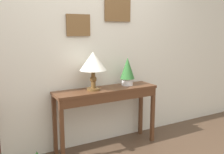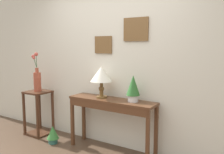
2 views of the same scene
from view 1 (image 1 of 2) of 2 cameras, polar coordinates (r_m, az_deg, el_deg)
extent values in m
cube|color=silver|center=(3.31, -5.43, 8.29)|extent=(9.00, 0.10, 2.80)
cube|color=brown|center=(3.19, -7.60, 11.53)|extent=(0.31, 0.02, 0.26)
cube|color=#6EA184|center=(3.19, -7.57, 11.54)|extent=(0.25, 0.01, 0.21)
cube|color=brown|center=(3.45, 1.31, 15.16)|extent=(0.38, 0.02, 0.33)
cube|color=#68A58F|center=(3.44, 1.35, 15.16)|extent=(0.31, 0.01, 0.26)
cube|color=#56331E|center=(3.22, -1.30, -2.90)|extent=(1.35, 0.35, 0.03)
cube|color=#56331E|center=(3.10, 0.02, -4.69)|extent=(1.29, 0.03, 0.10)
cube|color=#56331E|center=(2.98, -11.25, -12.29)|extent=(0.04, 0.04, 0.76)
cube|color=#56331E|center=(3.55, 9.13, -8.41)|extent=(0.04, 0.04, 0.76)
cube|color=#56331E|center=(3.23, -12.80, -10.51)|extent=(0.04, 0.04, 0.76)
cube|color=#56331E|center=(3.77, 6.49, -7.24)|extent=(0.04, 0.04, 0.76)
cylinder|color=brown|center=(3.13, -4.22, -2.73)|extent=(0.16, 0.16, 0.02)
cylinder|color=brown|center=(3.12, -4.23, -1.50)|extent=(0.06, 0.06, 0.11)
sphere|color=brown|center=(3.11, -4.25, -0.50)|extent=(0.08, 0.08, 0.08)
cylinder|color=brown|center=(3.10, -4.26, 0.52)|extent=(0.05, 0.05, 0.11)
cone|color=white|center=(3.07, -4.31, 3.60)|extent=(0.33, 0.33, 0.22)
cylinder|color=silver|center=(3.39, 3.47, -1.11)|extent=(0.15, 0.15, 0.09)
cone|color=#2D662D|center=(3.36, 3.51, 2.00)|extent=(0.19, 0.19, 0.28)
camera|label=2|loc=(3.31, 64.02, 5.49)|focal=38.76mm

